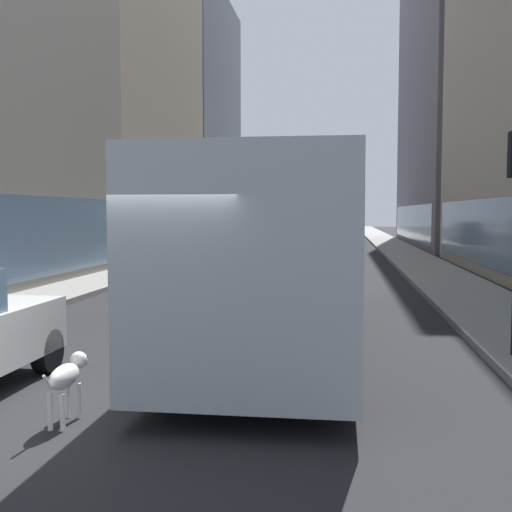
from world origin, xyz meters
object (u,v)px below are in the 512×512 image
Objects in this scene: car_silver_sedan at (282,229)px; dalmatian_dog at (67,377)px; car_red_coupe at (265,245)px; box_truck at (269,221)px; car_blue_hatchback at (313,251)px; car_grey_wagon at (348,232)px; transit_bus at (285,241)px; car_black_suv at (322,239)px.

dalmatian_dog is (2.07, -47.34, -0.31)m from car_silver_sedan.
box_truck is (-1.60, 15.50, 0.84)m from car_red_coupe.
car_silver_sedan is at bearing 97.62° from car_blue_hatchback.
car_grey_wagon is 42.31m from dalmatian_dog.
dalmatian_dog is at bearing -109.93° from transit_bus.
car_black_suv and car_silver_sedan have the same top height.
car_red_coupe is at bearing 91.22° from dalmatian_dog.
car_red_coupe is (-4.00, -20.20, 0.00)m from car_grey_wagon.
car_grey_wagon is 13.35m from car_black_suv.
car_red_coupe is (-2.40, 4.51, 0.00)m from car_blue_hatchback.
car_red_coupe is at bearing -84.11° from box_truck.
car_blue_hatchback is 0.59× the size of box_truck.
car_grey_wagon is 1.04× the size of car_silver_sedan.
car_blue_hatchback is (0.00, 12.13, -0.95)m from transit_bus.
car_blue_hatchback is at bearing -93.70° from car_grey_wagon.
car_black_suv is 28.98m from dalmatian_dog.
car_blue_hatchback and car_silver_sedan have the same top height.
box_truck is at bearing 93.16° from dalmatian_dog.
box_truck is (-0.00, -9.88, 0.85)m from car_silver_sedan.
car_grey_wagon is 0.97× the size of car_blue_hatchback.
transit_bus is at bearing -84.56° from car_silver_sedan.
car_black_suv reaches higher than dalmatian_dog.
car_red_coupe is (-2.40, 16.64, -0.95)m from transit_bus.
dalmatian_dog is at bearing -93.82° from car_black_suv.
dalmatian_dog is (-1.93, -17.45, -0.31)m from car_blue_hatchback.
car_blue_hatchback is 17.56m from dalmatian_dog.
car_red_coupe is at bearing -109.05° from car_black_suv.
car_grey_wagon is 7.36m from box_truck.
car_silver_sedan is (-4.00, 29.89, -0.00)m from car_blue_hatchback.
car_grey_wagon is at bearing 78.80° from car_red_coupe.
dalmatian_dog is at bearing -94.79° from car_grey_wagon.
car_silver_sedan is (-5.60, 5.18, 0.00)m from car_grey_wagon.
transit_bus is at bearing -82.91° from box_truck.
dalmatian_dog is (-3.53, -42.16, -0.31)m from car_grey_wagon.
car_black_suv is at bearing 86.18° from dalmatian_dog.
car_silver_sedan is at bearing 137.22° from car_grey_wagon.
transit_bus is 2.68× the size of car_black_suv.
car_silver_sedan is at bearing 102.24° from car_black_suv.
car_blue_hatchback is 20.42m from box_truck.
car_grey_wagon is 24.76m from car_blue_hatchback.
box_truck reaches higher than car_black_suv.
dalmatian_dog is (-1.93, -5.33, -1.26)m from transit_bus.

